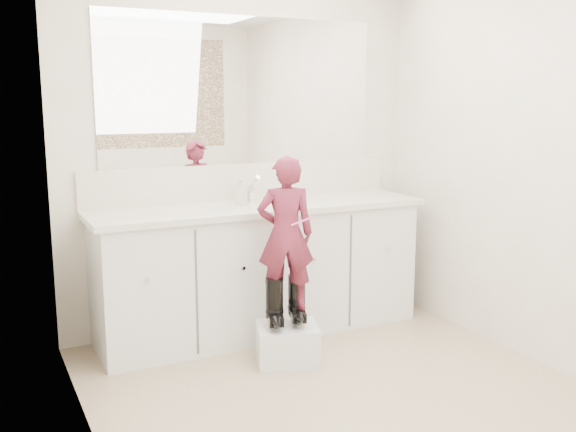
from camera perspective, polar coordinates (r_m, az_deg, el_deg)
floor at (r=3.54m, az=6.12°, el=-16.29°), size 3.00×3.00×0.00m
wall_back at (r=4.51m, az=-3.99°, el=5.43°), size 2.60×0.00×2.60m
wall_left at (r=2.71m, az=-17.14°, el=1.75°), size 0.00×3.00×3.00m
wall_right at (r=4.05m, az=22.16°, el=4.14°), size 0.00×3.00×3.00m
vanity_cabinet at (r=4.40m, az=-2.47°, el=-4.94°), size 2.20×0.55×0.85m
countertop at (r=4.29m, az=-2.43°, el=0.75°), size 2.28×0.58×0.04m
backsplash at (r=4.52m, az=-3.88°, el=3.08°), size 2.28×0.03×0.25m
mirror at (r=4.49m, az=-4.00°, el=11.03°), size 2.00×0.02×1.00m
faucet at (r=4.43m, az=-3.32°, el=1.96°), size 0.08×0.08×0.10m
cup at (r=4.37m, az=-0.42°, el=1.74°), size 0.11×0.11×0.08m
soap_bottle at (r=4.31m, az=-4.23°, el=2.20°), size 0.10×0.10×0.17m
step_stool at (r=3.98m, az=-0.08°, el=-11.29°), size 0.44×0.41×0.23m
boot_left at (r=3.88m, az=-1.21°, el=-7.69°), size 0.17×0.23×0.30m
boot_right at (r=3.94m, az=0.77°, el=-7.39°), size 0.17×0.23×0.30m
toddler at (r=3.80m, az=-0.22°, el=-1.61°), size 0.39×0.32×0.93m
toothbrush at (r=3.75m, az=1.29°, el=-0.45°), size 0.13×0.06×0.06m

